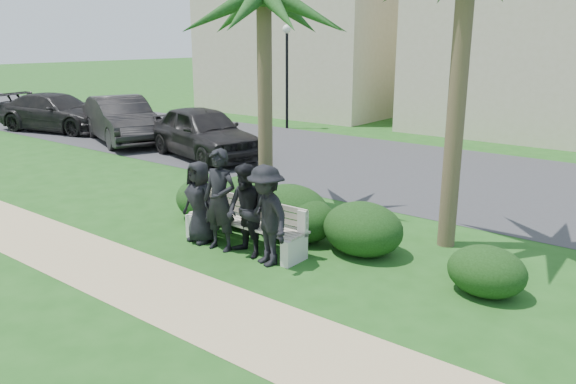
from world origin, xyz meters
name	(u,v)px	position (x,y,z in m)	size (l,w,h in m)	color
ground	(264,263)	(0.00, 0.00, 0.00)	(160.00, 160.00, 0.00)	#1D4E16
footpath	(185,299)	(0.00, -1.80, 0.00)	(30.00, 1.60, 0.01)	tan
asphalt_street	(449,176)	(0.00, 8.00, 0.00)	(160.00, 8.00, 0.01)	#2D2D30
stucco_bldg_left	(313,40)	(-12.00, 18.00, 3.66)	(10.40, 8.40, 7.30)	#BEB38E
stucco_bldg_right	(531,40)	(-1.00, 18.00, 3.66)	(8.40, 8.40, 7.30)	#BEB38E
street_lamp	(287,58)	(-9.00, 12.00, 2.94)	(0.36, 0.36, 4.29)	black
park_bench	(245,227)	(-0.77, 0.37, 0.40)	(2.52, 0.60, 0.88)	#9E9284
man_a	(199,202)	(-1.64, 0.06, 0.78)	(0.76, 0.50, 1.56)	black
man_b	(220,200)	(-1.04, 0.01, 0.94)	(0.68, 0.45, 1.87)	black
man_c	(246,211)	(-0.46, 0.07, 0.83)	(0.81, 0.63, 1.66)	black
man_d	(266,216)	(0.07, -0.01, 0.87)	(1.12, 0.65, 1.74)	black
hedge_a	(206,198)	(-2.57, 1.12, 0.46)	(1.42, 1.17, 0.93)	black
hedge_b	(247,199)	(-1.66, 1.40, 0.52)	(1.60, 1.32, 1.05)	black
hedge_c	(301,217)	(-0.20, 1.34, 0.45)	(1.36, 1.13, 0.89)	black
hedge_d	(363,227)	(1.09, 1.45, 0.49)	(1.49, 1.23, 0.97)	black
hedge_e	(362,228)	(1.06, 1.47, 0.46)	(1.42, 1.17, 0.92)	black
hedge_f	(487,270)	(3.42, 1.16, 0.39)	(1.19, 0.98, 0.77)	black
hedge_extra	(290,210)	(-0.53, 1.40, 0.52)	(1.60, 1.32, 1.05)	black
car_a	(203,132)	(-7.31, 5.53, 0.82)	(1.95, 4.84, 1.65)	black
car_b	(122,120)	(-11.73, 5.59, 0.84)	(1.77, 5.08, 1.67)	black
car_c	(58,113)	(-16.02, 5.52, 0.77)	(2.15, 5.28, 1.53)	black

